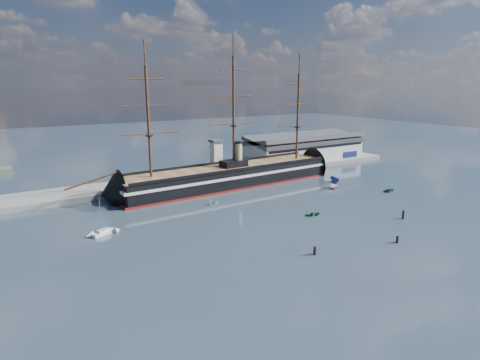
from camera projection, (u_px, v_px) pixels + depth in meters
ground at (254, 199)px, 142.22m from camera, size 600.00×600.00×0.00m
quay at (227, 176)px, 177.04m from camera, size 180.00×18.00×2.00m
warehouse at (305, 148)px, 203.17m from camera, size 63.00×21.00×11.60m
quay_tower at (216, 157)px, 168.66m from camera, size 5.00×5.00×15.00m
warship at (226, 177)px, 157.74m from camera, size 113.17×19.59×53.94m
sailboat at (104, 232)px, 108.44m from camera, size 6.93×4.45×10.71m
motorboat_b at (314, 215)px, 124.23m from camera, size 1.70×3.06×1.35m
motorboat_c at (333, 189)px, 155.84m from camera, size 6.07×3.19×2.31m
motorboat_d at (212, 205)px, 135.03m from camera, size 5.90×6.15×2.18m
motorboat_e at (389, 192)px, 151.55m from camera, size 1.28×3.09×1.43m
motorboat_f at (335, 182)px, 165.35m from camera, size 7.37×4.10×2.79m
piling_near_left at (315, 255)px, 95.81m from camera, size 0.64×0.64×2.85m
piling_near_mid at (397, 243)px, 102.92m from camera, size 0.64×0.64×2.58m
piling_near_right at (403, 219)px, 120.91m from camera, size 0.64×0.64×3.48m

